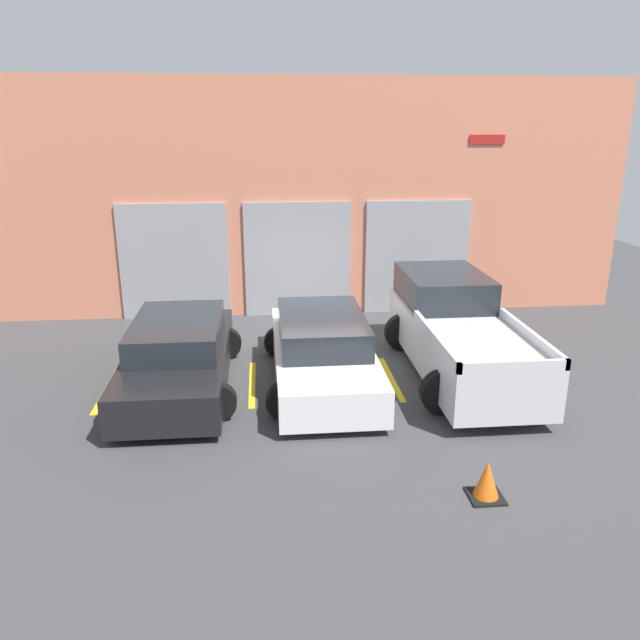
# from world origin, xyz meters

# --- Properties ---
(ground_plane) EXTENTS (28.00, 28.00, 0.00)m
(ground_plane) POSITION_xyz_m (0.00, 0.00, 0.00)
(ground_plane) COLOR #3D3D3F
(shophouse_building) EXTENTS (16.61, 0.68, 5.91)m
(shophouse_building) POSITION_xyz_m (-0.01, 3.29, 2.91)
(shophouse_building) COLOR #D17A5B
(shophouse_building) RESTS_ON ground
(pickup_truck) EXTENTS (2.40, 5.14, 1.79)m
(pickup_truck) POSITION_xyz_m (2.74, -1.23, 0.84)
(pickup_truck) COLOR silver
(pickup_truck) RESTS_ON ground
(sedan_white) EXTENTS (2.24, 4.76, 1.33)m
(sedan_white) POSITION_xyz_m (0.00, -1.49, 0.62)
(sedan_white) COLOR white
(sedan_white) RESTS_ON ground
(sedan_side) EXTENTS (2.27, 4.71, 1.32)m
(sedan_side) POSITION_xyz_m (-2.74, -1.49, 0.62)
(sedan_side) COLOR black
(sedan_side) RESTS_ON ground
(parking_stripe_far_left) EXTENTS (0.12, 2.20, 0.01)m
(parking_stripe_far_left) POSITION_xyz_m (-4.11, -1.52, 0.00)
(parking_stripe_far_left) COLOR gold
(parking_stripe_far_left) RESTS_ON ground
(parking_stripe_left) EXTENTS (0.12, 2.20, 0.01)m
(parking_stripe_left) POSITION_xyz_m (-1.37, -1.52, 0.00)
(parking_stripe_left) COLOR gold
(parking_stripe_left) RESTS_ON ground
(parking_stripe_centre) EXTENTS (0.12, 2.20, 0.01)m
(parking_stripe_centre) POSITION_xyz_m (1.37, -1.52, 0.00)
(parking_stripe_centre) COLOR gold
(parking_stripe_centre) RESTS_ON ground
(parking_stripe_right) EXTENTS (0.12, 2.20, 0.01)m
(parking_stripe_right) POSITION_xyz_m (4.11, -1.52, 0.00)
(parking_stripe_right) COLOR gold
(parking_stripe_right) RESTS_ON ground
(traffic_cone) EXTENTS (0.47, 0.47, 0.55)m
(traffic_cone) POSITION_xyz_m (1.82, -5.65, 0.25)
(traffic_cone) COLOR black
(traffic_cone) RESTS_ON ground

